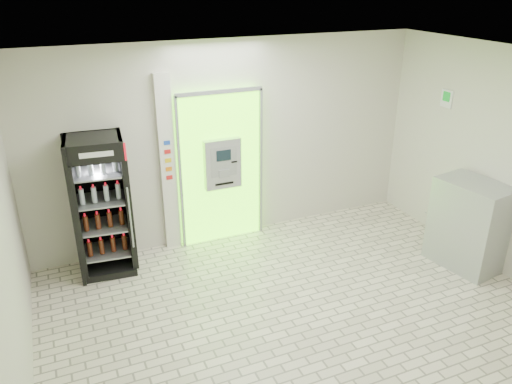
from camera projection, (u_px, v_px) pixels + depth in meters
ground at (307, 323)px, 5.91m from camera, size 6.00×6.00×0.00m
room_shell at (314, 180)px, 5.17m from camera, size 6.00×6.00×6.00m
atm_assembly at (221, 167)px, 7.40m from camera, size 1.30×0.24×2.33m
pillar at (168, 165)px, 7.10m from camera, size 0.22×0.11×2.60m
beverage_cooler at (102, 209)px, 6.66m from camera, size 0.78×0.72×1.92m
steel_cabinet at (469, 225)px, 6.88m from camera, size 0.78×1.03×1.25m
exit_sign at (447, 98)px, 7.31m from camera, size 0.02×0.22×0.26m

